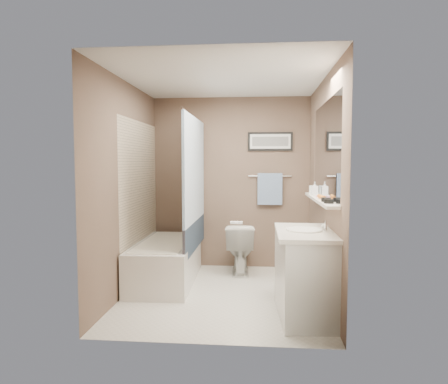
# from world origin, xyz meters

# --- Properties ---
(ground) EXTENTS (2.50, 2.50, 0.00)m
(ground) POSITION_xyz_m (0.00, 0.00, 0.00)
(ground) COLOR silver
(ground) RESTS_ON ground
(ceiling) EXTENTS (2.20, 2.50, 0.04)m
(ceiling) POSITION_xyz_m (0.00, 0.00, 2.38)
(ceiling) COLOR silver
(ceiling) RESTS_ON wall_back
(wall_back) EXTENTS (2.20, 0.04, 2.40)m
(wall_back) POSITION_xyz_m (0.00, 1.23, 1.20)
(wall_back) COLOR brown
(wall_back) RESTS_ON ground
(wall_front) EXTENTS (2.20, 0.04, 2.40)m
(wall_front) POSITION_xyz_m (0.00, -1.23, 1.20)
(wall_front) COLOR brown
(wall_front) RESTS_ON ground
(wall_left) EXTENTS (0.04, 2.50, 2.40)m
(wall_left) POSITION_xyz_m (-1.08, 0.00, 1.20)
(wall_left) COLOR brown
(wall_left) RESTS_ON ground
(wall_right) EXTENTS (0.04, 2.50, 2.40)m
(wall_right) POSITION_xyz_m (1.08, 0.00, 1.20)
(wall_right) COLOR brown
(wall_right) RESTS_ON ground
(tile_surround) EXTENTS (0.02, 1.55, 2.00)m
(tile_surround) POSITION_xyz_m (-1.09, 0.50, 1.00)
(tile_surround) COLOR beige
(tile_surround) RESTS_ON wall_left
(curtain_rod) EXTENTS (0.02, 1.55, 0.02)m
(curtain_rod) POSITION_xyz_m (-0.40, 0.50, 2.05)
(curtain_rod) COLOR silver
(curtain_rod) RESTS_ON wall_left
(curtain_upper) EXTENTS (0.03, 1.45, 1.28)m
(curtain_upper) POSITION_xyz_m (-0.40, 0.50, 1.40)
(curtain_upper) COLOR white
(curtain_upper) RESTS_ON curtain_rod
(curtain_lower) EXTENTS (0.03, 1.45, 0.36)m
(curtain_lower) POSITION_xyz_m (-0.40, 0.50, 0.58)
(curtain_lower) COLOR #243343
(curtain_lower) RESTS_ON curtain_rod
(mirror) EXTENTS (0.02, 1.60, 1.00)m
(mirror) POSITION_xyz_m (1.09, -0.15, 1.62)
(mirror) COLOR silver
(mirror) RESTS_ON wall_right
(shelf) EXTENTS (0.12, 1.60, 0.03)m
(shelf) POSITION_xyz_m (1.04, -0.15, 1.10)
(shelf) COLOR silver
(shelf) RESTS_ON wall_right
(towel_bar) EXTENTS (0.60, 0.02, 0.02)m
(towel_bar) POSITION_xyz_m (0.55, 1.22, 1.30)
(towel_bar) COLOR silver
(towel_bar) RESTS_ON wall_back
(towel) EXTENTS (0.34, 0.05, 0.44)m
(towel) POSITION_xyz_m (0.55, 1.20, 1.12)
(towel) COLOR #9BBBE2
(towel) RESTS_ON towel_bar
(art_frame) EXTENTS (0.62, 0.02, 0.26)m
(art_frame) POSITION_xyz_m (0.55, 1.23, 1.78)
(art_frame) COLOR black
(art_frame) RESTS_ON wall_back
(art_mat) EXTENTS (0.56, 0.00, 0.20)m
(art_mat) POSITION_xyz_m (0.55, 1.22, 1.78)
(art_mat) COLOR white
(art_mat) RESTS_ON art_frame
(art_image) EXTENTS (0.50, 0.00, 0.13)m
(art_image) POSITION_xyz_m (0.55, 1.22, 1.78)
(art_image) COLOR #595959
(art_image) RESTS_ON art_mat
(door) EXTENTS (0.80, 0.02, 2.00)m
(door) POSITION_xyz_m (0.55, -1.24, 1.00)
(door) COLOR silver
(door) RESTS_ON wall_front
(door_handle) EXTENTS (0.10, 0.02, 0.02)m
(door_handle) POSITION_xyz_m (0.22, -1.19, 1.00)
(door_handle) COLOR silver
(door_handle) RESTS_ON door
(bathtub) EXTENTS (0.74, 1.52, 0.50)m
(bathtub) POSITION_xyz_m (-0.75, 0.42, 0.25)
(bathtub) COLOR silver
(bathtub) RESTS_ON ground
(tub_rim) EXTENTS (0.56, 1.36, 0.02)m
(tub_rim) POSITION_xyz_m (-0.75, 0.42, 0.50)
(tub_rim) COLOR white
(tub_rim) RESTS_ON bathtub
(toilet) EXTENTS (0.41, 0.68, 0.68)m
(toilet) POSITION_xyz_m (0.15, 0.92, 0.34)
(toilet) COLOR silver
(toilet) RESTS_ON ground
(vanity) EXTENTS (0.55, 0.93, 0.80)m
(vanity) POSITION_xyz_m (0.85, -0.57, 0.40)
(vanity) COLOR silver
(vanity) RESTS_ON ground
(countertop) EXTENTS (0.54, 0.96, 0.04)m
(countertop) POSITION_xyz_m (0.84, -0.57, 0.82)
(countertop) COLOR beige
(countertop) RESTS_ON vanity
(sink_basin) EXTENTS (0.34, 0.34, 0.01)m
(sink_basin) POSITION_xyz_m (0.83, -0.57, 0.85)
(sink_basin) COLOR white
(sink_basin) RESTS_ON countertop
(faucet_spout) EXTENTS (0.02, 0.02, 0.10)m
(faucet_spout) POSITION_xyz_m (1.03, -0.57, 0.89)
(faucet_spout) COLOR silver
(faucet_spout) RESTS_ON countertop
(faucet_knob) EXTENTS (0.05, 0.05, 0.05)m
(faucet_knob) POSITION_xyz_m (1.03, -0.47, 0.87)
(faucet_knob) COLOR white
(faucet_knob) RESTS_ON countertop
(candle_bowl_near) EXTENTS (0.09, 0.09, 0.04)m
(candle_bowl_near) POSITION_xyz_m (1.04, -0.70, 1.14)
(candle_bowl_near) COLOR black
(candle_bowl_near) RESTS_ON shelf
(candle_bowl_far) EXTENTS (0.09, 0.09, 0.04)m
(candle_bowl_far) POSITION_xyz_m (1.04, -0.55, 1.14)
(candle_bowl_far) COLOR black
(candle_bowl_far) RESTS_ON shelf
(hair_brush_front) EXTENTS (0.06, 0.22, 0.04)m
(hair_brush_front) POSITION_xyz_m (1.04, -0.27, 1.14)
(hair_brush_front) COLOR #C1601B
(hair_brush_front) RESTS_ON shelf
(pink_comb) EXTENTS (0.04, 0.16, 0.01)m
(pink_comb) POSITION_xyz_m (1.04, 0.04, 1.12)
(pink_comb) COLOR pink
(pink_comb) RESTS_ON shelf
(glass_jar) EXTENTS (0.08, 0.08, 0.10)m
(glass_jar) POSITION_xyz_m (1.04, 0.42, 1.17)
(glass_jar) COLOR white
(glass_jar) RESTS_ON shelf
(soap_bottle) EXTENTS (0.07, 0.07, 0.15)m
(soap_bottle) POSITION_xyz_m (1.04, 0.23, 1.19)
(soap_bottle) COLOR #999999
(soap_bottle) RESTS_ON shelf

